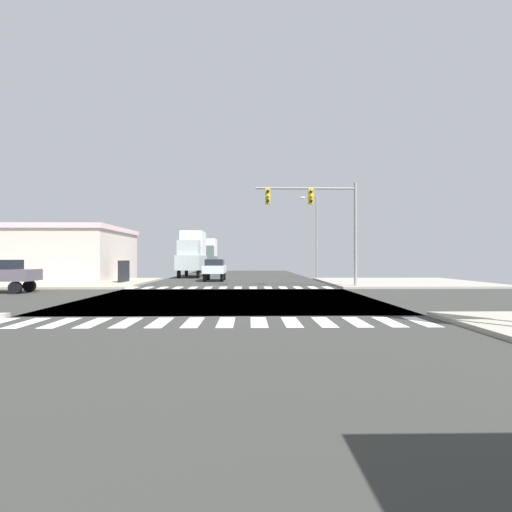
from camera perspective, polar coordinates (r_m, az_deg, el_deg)
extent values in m
cube|color=#333531|center=(19.68, -3.82, -6.11)|extent=(14.00, 90.00, 0.05)
cube|color=#333531|center=(19.68, -3.82, -6.11)|extent=(90.00, 12.00, 0.05)
cube|color=#A09B91|center=(33.84, 19.83, -3.52)|extent=(12.00, 12.00, 0.14)
cube|color=#A5A18C|center=(34.55, -24.93, -3.44)|extent=(12.00, 12.00, 0.14)
cube|color=silver|center=(14.09, -29.71, -8.23)|extent=(0.50, 2.00, 0.01)
cube|color=silver|center=(13.65, -25.98, -8.50)|extent=(0.50, 2.00, 0.01)
cube|color=silver|center=(13.26, -22.01, -8.75)|extent=(0.50, 2.00, 0.01)
cube|color=silver|center=(12.94, -17.82, -8.97)|extent=(0.50, 2.00, 0.01)
cube|color=silver|center=(12.70, -13.44, -9.14)|extent=(0.50, 2.00, 0.01)
cube|color=silver|center=(12.52, -8.90, -9.27)|extent=(0.50, 2.00, 0.01)
cube|color=silver|center=(12.43, -4.27, -9.34)|extent=(0.50, 2.00, 0.01)
cube|color=silver|center=(12.42, 0.41, -9.35)|extent=(0.50, 2.00, 0.01)
cube|color=silver|center=(12.48, 5.06, -9.31)|extent=(0.50, 2.00, 0.01)
cube|color=silver|center=(12.63, 9.64, -9.20)|extent=(0.50, 2.00, 0.01)
cube|color=silver|center=(12.85, 14.08, -9.04)|extent=(0.50, 2.00, 0.01)
cube|color=silver|center=(13.14, 18.34, -8.83)|extent=(0.50, 2.00, 0.01)
cube|color=silver|center=(13.51, 22.39, -8.60)|extent=(0.50, 2.00, 0.01)
cube|color=silver|center=(28.00, -17.07, -4.32)|extent=(0.50, 2.00, 0.01)
cube|color=silver|center=(27.74, -15.07, -4.37)|extent=(0.50, 2.00, 0.01)
cube|color=silver|center=(27.52, -13.05, -4.40)|extent=(0.50, 2.00, 0.01)
cube|color=silver|center=(27.33, -10.99, -4.43)|extent=(0.50, 2.00, 0.01)
cube|color=silver|center=(27.18, -8.91, -4.46)|extent=(0.50, 2.00, 0.01)
cube|color=silver|center=(27.06, -6.80, -4.48)|extent=(0.50, 2.00, 0.01)
cube|color=silver|center=(26.98, -4.68, -4.49)|extent=(0.50, 2.00, 0.01)
cube|color=silver|center=(26.94, -2.55, -4.50)|extent=(0.50, 2.00, 0.01)
cube|color=silver|center=(26.93, -0.42, -4.50)|extent=(0.50, 2.00, 0.01)
cube|color=silver|center=(26.96, 1.71, -4.49)|extent=(0.50, 2.00, 0.01)
cube|color=silver|center=(27.03, 3.84, -4.48)|extent=(0.50, 2.00, 0.01)
cube|color=silver|center=(27.13, 5.95, -4.47)|extent=(0.50, 2.00, 0.01)
cube|color=silver|center=(27.27, 8.04, -4.44)|extent=(0.50, 2.00, 0.01)
cube|color=silver|center=(27.45, 10.11, -4.42)|extent=(0.50, 2.00, 0.01)
cylinder|color=gray|center=(27.77, 13.91, 2.90)|extent=(0.20, 0.20, 7.04)
cylinder|color=gray|center=(27.45, 7.04, 9.49)|extent=(6.69, 0.14, 0.14)
cube|color=yellow|center=(27.41, 7.75, 8.34)|extent=(0.32, 0.40, 1.00)
sphere|color=black|center=(27.22, 7.82, 9.06)|extent=(0.22, 0.22, 0.22)
sphere|color=orange|center=(27.17, 7.83, 8.42)|extent=(0.22, 0.22, 0.22)
sphere|color=black|center=(27.13, 7.83, 7.77)|extent=(0.22, 0.22, 0.22)
cube|color=yellow|center=(27.12, 1.66, 8.43)|extent=(0.32, 0.40, 1.00)
sphere|color=black|center=(26.93, 1.69, 9.16)|extent=(0.22, 0.22, 0.22)
sphere|color=orange|center=(26.88, 1.69, 8.51)|extent=(0.22, 0.22, 0.22)
sphere|color=black|center=(26.84, 1.69, 7.86)|extent=(0.22, 0.22, 0.22)
cylinder|color=gray|center=(39.88, 8.59, 2.64)|extent=(0.16, 0.16, 8.06)
cylinder|color=gray|center=(40.17, 7.59, 8.25)|extent=(1.40, 0.10, 0.10)
ellipsoid|color=silver|center=(40.06, 6.59, 8.20)|extent=(0.60, 0.32, 0.20)
cube|color=beige|center=(39.51, -27.09, -0.06)|extent=(12.26, 10.13, 4.26)
cube|color=silver|center=(39.59, -27.08, 3.31)|extent=(12.56, 10.43, 0.40)
cube|color=black|center=(32.93, -18.22, -2.17)|extent=(0.24, 2.20, 1.80)
cylinder|color=black|center=(56.56, -6.15, -1.93)|extent=(0.26, 0.80, 0.80)
cylinder|color=black|center=(56.76, -8.08, -1.92)|extent=(0.26, 0.80, 0.80)
cylinder|color=black|center=(61.44, -5.75, -1.81)|extent=(0.26, 0.80, 0.80)
cylinder|color=black|center=(61.62, -7.53, -1.80)|extent=(0.26, 0.80, 0.80)
cube|color=#525F61|center=(59.07, -6.87, -0.76)|extent=(2.40, 7.20, 1.49)
cube|color=white|center=(60.16, -6.76, 1.18)|extent=(2.30, 4.18, 2.56)
cube|color=#525F61|center=(56.93, -7.08, 0.72)|extent=(2.11, 2.02, 1.49)
cylinder|color=black|center=(33.88, -4.85, -3.08)|extent=(0.26, 0.68, 0.68)
cylinder|color=black|center=(34.00, -7.27, -3.07)|extent=(0.26, 0.68, 0.68)
cylinder|color=black|center=(36.79, -4.55, -2.87)|extent=(0.26, 0.68, 0.68)
cylinder|color=black|center=(36.91, -6.79, -2.86)|extent=(0.26, 0.68, 0.68)
cube|color=silver|center=(35.37, -5.86, -1.88)|extent=(1.80, 4.30, 0.66)
cube|color=black|center=(35.35, -5.86, -0.91)|extent=(1.55, 2.24, 0.54)
cylinder|color=black|center=(27.06, -29.44, -3.72)|extent=(0.68, 0.26, 0.68)
cylinder|color=black|center=(25.80, -30.96, -3.88)|extent=(0.68, 0.26, 0.68)
cylinder|color=black|center=(40.32, -8.19, -2.56)|extent=(0.26, 0.80, 0.80)
cylinder|color=black|center=(40.60, -10.88, -2.54)|extent=(0.26, 0.80, 0.80)
cylinder|color=black|center=(45.18, -7.43, -2.32)|extent=(0.26, 0.80, 0.80)
cylinder|color=black|center=(45.43, -9.83, -2.31)|extent=(0.26, 0.80, 0.80)
cube|color=#AAB8B9|center=(42.84, -9.06, -0.90)|extent=(2.40, 7.20, 1.49)
cube|color=white|center=(43.94, -8.86, 1.75)|extent=(2.30, 4.18, 2.56)
cube|color=#AAB8B9|center=(40.72, -9.48, 1.16)|extent=(2.11, 2.02, 1.49)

